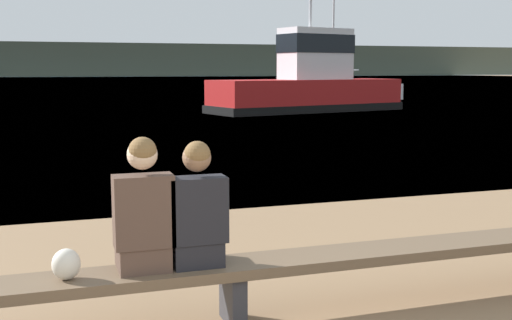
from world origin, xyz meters
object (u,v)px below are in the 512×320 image
at_px(bench_main, 233,273).
at_px(person_left, 143,213).
at_px(person_right, 197,213).
at_px(shopping_bag, 66,264).
at_px(moored_sailboat, 338,92).
at_px(tugboat_red, 309,85).

bearing_deg(bench_main, person_left, 179.40).
bearing_deg(person_right, shopping_bag, -178.42).
bearing_deg(person_right, moored_sailboat, 62.67).
relative_size(bench_main, person_left, 7.30).
bearing_deg(shopping_bag, tugboat_red, 63.11).
height_order(person_left, person_right, person_left).
xyz_separation_m(bench_main, tugboat_red, (10.60, 23.35, 0.80)).
height_order(bench_main, person_right, person_right).
distance_m(shopping_bag, tugboat_red, 26.21).
xyz_separation_m(tugboat_red, moored_sailboat, (5.78, 8.90, -0.68)).
relative_size(person_right, moored_sailboat, 0.11).
distance_m(person_left, person_right, 0.41).
relative_size(person_left, moored_sailboat, 0.11).
relative_size(person_left, tugboat_red, 0.10).
xyz_separation_m(bench_main, shopping_bag, (-1.25, -0.02, 0.20)).
distance_m(person_left, shopping_bag, 0.65).
height_order(shopping_bag, tugboat_red, tugboat_red).
distance_m(bench_main, tugboat_red, 25.66).
xyz_separation_m(person_right, shopping_bag, (-0.97, -0.03, -0.30)).
xyz_separation_m(person_right, moored_sailboat, (16.66, 32.24, -0.37)).
height_order(tugboat_red, moored_sailboat, moored_sailboat).
xyz_separation_m(person_right, tugboat_red, (10.89, 23.34, 0.30)).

